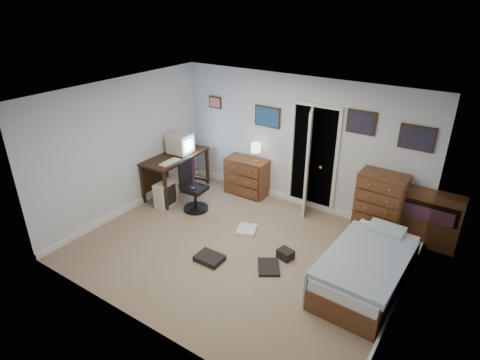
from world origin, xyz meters
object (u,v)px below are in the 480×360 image
Objects in this scene: office_chair at (193,192)px; tall_dresser at (380,205)px; computer_desk at (172,163)px; low_dresser at (247,176)px; bed at (366,269)px.

tall_dresser is at bearing 13.48° from office_chair.
computer_desk reaches higher than low_dresser.
low_dresser is 0.77× the size of tall_dresser.
office_chair is at bearing 176.32° from bed.
computer_desk is 4.09m from tall_dresser.
computer_desk is 0.77× the size of bed.
office_chair reaches higher than computer_desk.
computer_desk is 1.31× the size of tall_dresser.
low_dresser is (1.32, 0.78, -0.26)m from computer_desk.
tall_dresser is at bearing 102.69° from bed.
tall_dresser is 1.52m from bed.
bed is at bearing -29.85° from low_dresser.
computer_desk is at bearing -168.35° from tall_dresser.
tall_dresser is at bearing -3.60° from low_dresser.
bed is (3.45, -0.36, -0.09)m from office_chair.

